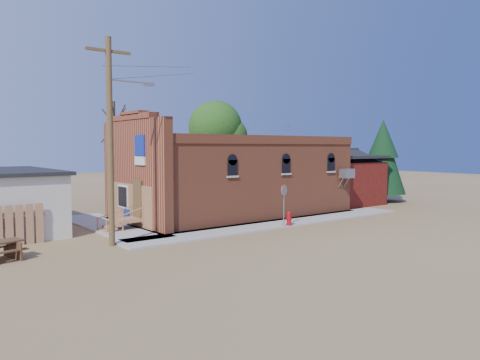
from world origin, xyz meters
TOP-DOWN VIEW (x-y plane):
  - ground at (0.00, 0.00)m, footprint 120.00×120.00m
  - sidewalk_south at (1.50, 0.90)m, footprint 19.00×2.20m
  - sidewalk_west at (-6.30, 6.00)m, footprint 2.60×10.00m
  - brick_bar at (1.64, 5.49)m, footprint 16.40×7.97m
  - red_shed at (11.50, 5.50)m, footprint 5.40×6.40m
  - utility_pole at (-8.14, 1.20)m, footprint 3.12×0.26m
  - tree_bare_near at (-3.00, 13.00)m, footprint 2.80×2.80m
  - tree_leafy at (6.00, 13.50)m, footprint 4.40×4.40m
  - evergreen_tree at (15.50, 4.00)m, footprint 3.60×3.60m
  - fire_hydrant at (1.36, -0.00)m, footprint 0.44×0.42m
  - stop_sign at (0.98, 0.00)m, footprint 0.59×0.25m
  - trash_barrel at (-5.30, 5.84)m, footprint 0.66×0.66m

SIDE VIEW (x-z plane):
  - ground at x=0.00m, z-range 0.00..0.00m
  - sidewalk_south at x=1.50m, z-range 0.00..0.08m
  - sidewalk_west at x=-6.30m, z-range 0.00..0.08m
  - fire_hydrant at x=1.36m, z-range 0.07..0.83m
  - trash_barrel at x=-5.30m, z-range 0.08..0.87m
  - stop_sign at x=0.98m, z-range 0.68..2.91m
  - red_shed at x=11.50m, z-range 0.12..4.42m
  - brick_bar at x=1.64m, z-range -0.81..5.49m
  - evergreen_tree at x=15.50m, z-range 0.46..6.96m
  - utility_pole at x=-8.14m, z-range 0.27..9.27m
  - tree_leafy at x=6.00m, z-range 1.86..10.01m
  - tree_bare_near at x=-3.00m, z-range 2.14..9.79m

